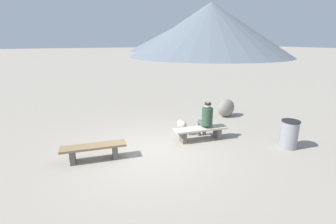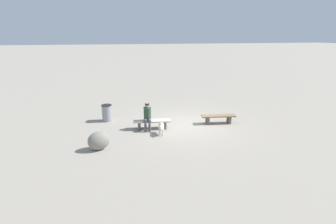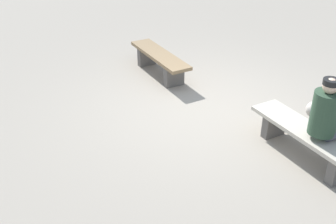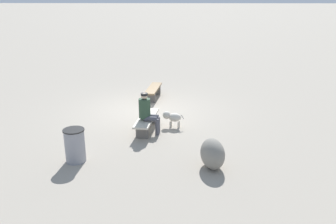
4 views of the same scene
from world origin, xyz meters
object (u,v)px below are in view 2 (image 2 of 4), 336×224
(trash_bin, at_px, (107,113))
(bench_right, at_px, (152,123))
(dog, at_px, (161,127))
(boulder, at_px, (99,141))
(seated_person, at_px, (147,115))
(bench_left, at_px, (218,118))

(trash_bin, bearing_deg, bench_right, 142.40)
(bench_right, bearing_deg, dog, 117.72)
(dog, relative_size, boulder, 0.81)
(dog, height_order, trash_bin, trash_bin)
(bench_right, height_order, seated_person, seated_person)
(trash_bin, relative_size, boulder, 1.02)
(bench_right, height_order, trash_bin, trash_bin)
(seated_person, bearing_deg, boulder, 47.84)
(bench_left, height_order, boulder, boulder)
(bench_right, distance_m, boulder, 3.00)
(bench_left, bearing_deg, dog, 21.63)
(bench_left, xyz_separation_m, boulder, (5.80, 1.78, 0.07))
(bench_left, relative_size, dog, 2.60)
(bench_left, distance_m, boulder, 6.07)
(bench_right, relative_size, dog, 2.66)
(bench_right, distance_m, dog, 0.84)
(bench_left, bearing_deg, bench_right, 7.41)
(seated_person, xyz_separation_m, dog, (-0.51, 0.74, -0.38))
(seated_person, distance_m, boulder, 2.81)
(bench_right, bearing_deg, trash_bin, -30.00)
(bench_left, xyz_separation_m, bench_right, (3.40, -0.01, -0.00))
(bench_left, xyz_separation_m, trash_bin, (5.52, -1.64, 0.13))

